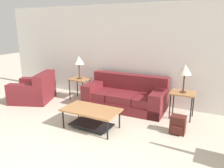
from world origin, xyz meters
The scene contains 9 objects.
wall_back centered at (0.00, 3.83, 1.30)m, with size 9.14×0.06×2.60m.
couch centered at (-0.22, 3.28, 0.29)m, with size 2.06×1.00×0.82m.
armchair centered at (-2.70, 2.59, 0.28)m, with size 1.30×1.30×0.80m.
coffee_table centered at (-0.36, 1.87, 0.31)m, with size 1.15×0.64×0.42m.
side_table_left centered at (-1.62, 3.26, 0.54)m, with size 0.53×0.44×0.61m.
side_table_right centered at (1.19, 3.26, 0.54)m, with size 0.53×0.44×0.61m.
table_lamp_left centered at (-1.62, 3.26, 1.11)m, with size 0.29×0.29×0.63m.
table_lamp_right centered at (1.19, 3.26, 1.11)m, with size 0.29×0.29×0.63m.
backpack centered at (1.27, 2.45, 0.18)m, with size 0.29×0.28×0.36m.
Camera 1 is at (1.90, -1.61, 2.08)m, focal length 35.00 mm.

